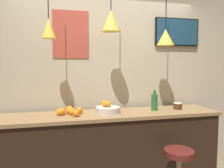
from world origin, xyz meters
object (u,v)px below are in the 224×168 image
at_px(fruit_bowl, 108,109).
at_px(mounted_tv, 177,32).
at_px(juice_bottle, 154,102).
at_px(spread_jar, 178,106).

xyz_separation_m(fruit_bowl, mounted_tv, (1.08, 0.31, 1.00)).
distance_m(juice_bottle, mounted_tv, 1.09).
relative_size(fruit_bowl, juice_bottle, 1.15).
relative_size(spread_jar, mounted_tv, 0.17).
bearing_deg(spread_jar, fruit_bowl, 179.69).
distance_m(spread_jar, mounted_tv, 1.06).
bearing_deg(juice_bottle, spread_jar, 0.00).
distance_m(fruit_bowl, juice_bottle, 0.61).
xyz_separation_m(juice_bottle, spread_jar, (0.33, 0.00, -0.07)).
bearing_deg(spread_jar, juice_bottle, 180.00).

